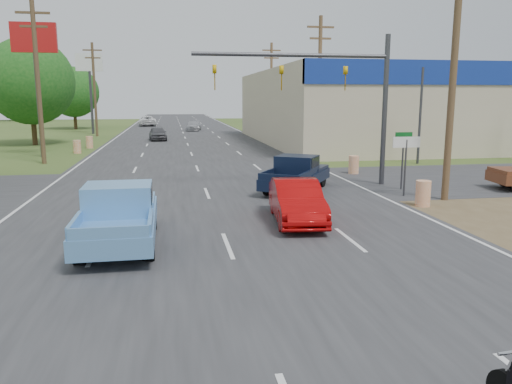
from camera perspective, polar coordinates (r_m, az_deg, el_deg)
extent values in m
cube|color=#2D2D30|center=(45.64, -7.81, 5.40)|extent=(15.00, 180.00, 0.02)
cube|color=#2D2D30|center=(23.83, -5.97, 0.72)|extent=(120.00, 10.00, 0.02)
cube|color=#B7A88C|center=(56.44, 27.04, 8.68)|extent=(50.00, 28.00, 6.60)
cylinder|color=#4C3823|center=(21.47, 21.61, 12.34)|extent=(0.28, 0.28, 10.00)
cylinder|color=#4C3823|center=(38.06, 7.25, 11.92)|extent=(0.28, 0.28, 10.00)
cube|color=#4C3823|center=(38.39, 7.41, 18.20)|extent=(2.00, 0.14, 0.14)
cube|color=#4C3823|center=(38.30, 7.38, 17.01)|extent=(1.60, 0.14, 0.14)
cylinder|color=#4C3823|center=(55.54, 1.76, 11.56)|extent=(0.28, 0.28, 10.00)
cube|color=#4C3823|center=(55.76, 1.79, 15.88)|extent=(2.00, 0.14, 0.14)
cube|color=#4C3823|center=(55.70, 1.79, 15.06)|extent=(1.60, 0.14, 0.14)
cylinder|color=#4C3823|center=(34.39, -23.64, 11.28)|extent=(0.28, 0.28, 10.00)
cube|color=#4C3823|center=(34.76, -24.18, 18.20)|extent=(2.00, 0.14, 0.14)
cube|color=#4C3823|center=(34.65, -24.07, 16.89)|extent=(1.60, 0.14, 0.14)
cylinder|color=#4C3823|center=(58.00, -17.97, 11.02)|extent=(0.28, 0.28, 10.00)
cube|color=#4C3823|center=(58.21, -18.21, 15.15)|extent=(2.00, 0.14, 0.14)
cube|color=#4C3823|center=(58.15, -18.16, 14.37)|extent=(1.60, 0.14, 0.14)
cylinder|color=#422D19|center=(48.99, -24.04, 6.83)|extent=(0.44, 0.44, 3.24)
sphere|color=#164D17|center=(48.95, -24.40, 11.45)|extent=(7.56, 7.56, 7.56)
cylinder|color=#422D19|center=(72.60, -19.96, 7.91)|extent=(0.44, 0.44, 2.88)
sphere|color=#164D17|center=(72.56, -20.13, 10.68)|extent=(6.72, 6.72, 6.72)
cylinder|color=#422D19|center=(105.28, 7.83, 9.23)|extent=(0.44, 0.44, 3.42)
sphere|color=#164D17|center=(105.27, 7.89, 11.51)|extent=(7.98, 7.98, 7.98)
cylinder|color=#422D19|center=(104.43, -25.82, 8.37)|extent=(0.44, 0.44, 3.78)
sphere|color=#164D17|center=(104.43, -26.03, 10.90)|extent=(8.82, 8.82, 8.82)
cylinder|color=orange|center=(20.16, 18.56, -0.17)|extent=(0.56, 0.56, 1.00)
cylinder|color=orange|center=(27.98, 11.11, 3.07)|extent=(0.56, 0.56, 1.00)
cylinder|color=orange|center=(40.21, -19.76, 4.89)|extent=(0.56, 0.56, 1.00)
cylinder|color=orange|center=(44.09, -18.49, 5.42)|extent=(0.56, 0.56, 1.00)
cylinder|color=#3F3F44|center=(38.51, -23.63, 10.37)|extent=(0.30, 0.30, 9.00)
cube|color=#B21414|center=(38.72, -24.05, 15.84)|extent=(3.00, 0.35, 2.00)
cylinder|color=#3F3F44|center=(62.09, -18.34, 10.48)|extent=(0.30, 0.30, 9.00)
cube|color=white|center=(62.23, -18.55, 13.88)|extent=(3.00, 0.35, 2.00)
cylinder|color=#3F3F44|center=(21.90, 16.67, 2.61)|extent=(0.08, 0.08, 2.40)
cube|color=white|center=(21.78, 16.83, 5.47)|extent=(1.20, 0.05, 0.45)
cylinder|color=#3F3F44|center=(23.50, 16.38, 3.14)|extent=(0.08, 0.08, 2.40)
cube|color=#0C591E|center=(23.37, 16.55, 6.30)|extent=(0.80, 0.04, 0.22)
cylinder|color=#3F3F44|center=(24.56, 14.49, 8.93)|extent=(0.24, 0.24, 7.00)
cylinder|color=#3F3F44|center=(23.17, 4.19, 15.34)|extent=(9.00, 0.18, 0.18)
imported|color=gold|center=(23.85, 10.20, 13.99)|extent=(0.18, 0.40, 1.10)
imported|color=gold|center=(23.03, 2.93, 14.26)|extent=(0.18, 0.40, 1.10)
imported|color=gold|center=(22.57, -4.77, 14.31)|extent=(0.18, 0.40, 1.10)
imported|color=#A80708|center=(16.68, 4.66, -1.12)|extent=(1.88, 4.37, 1.40)
cylinder|color=black|center=(16.26, -17.79, -2.99)|extent=(0.31, 0.80, 0.80)
cylinder|color=black|center=(16.12, -11.86, -2.82)|extent=(0.31, 0.80, 0.80)
cylinder|color=black|center=(13.28, -19.51, -6.11)|extent=(0.31, 0.80, 0.80)
cylinder|color=black|center=(13.10, -12.21, -5.95)|extent=(0.31, 0.80, 0.80)
cube|color=#639DD6|center=(14.61, -15.35, -3.48)|extent=(2.05, 5.22, 0.52)
cube|color=#639DD6|center=(16.05, -14.93, -1.00)|extent=(1.92, 1.99, 0.18)
cube|color=#639DD6|center=(14.56, -15.45, -0.78)|extent=(1.85, 1.58, 0.85)
cube|color=black|center=(14.54, -15.47, -0.20)|extent=(1.89, 1.27, 0.45)
cube|color=#639DD6|center=(12.05, -16.48, -4.55)|extent=(1.84, 0.10, 0.30)
cylinder|color=black|center=(24.00, 3.90, 1.69)|extent=(0.63, 0.77, 0.74)
cylinder|color=black|center=(23.55, 7.47, 1.46)|extent=(0.63, 0.77, 0.74)
cylinder|color=black|center=(21.34, 1.40, 0.59)|extent=(0.63, 0.77, 0.74)
cylinder|color=black|center=(20.83, 5.37, 0.30)|extent=(0.63, 0.77, 0.74)
cube|color=black|center=(22.38, 4.59, 1.56)|extent=(4.12, 5.03, 0.48)
cube|color=black|center=(23.69, 5.69, 2.79)|extent=(2.45, 2.48, 0.17)
cube|color=black|center=(22.38, 4.69, 3.18)|extent=(2.20, 2.12, 0.78)
cube|color=black|center=(22.36, 4.70, 3.53)|extent=(2.08, 1.90, 0.41)
cube|color=black|center=(20.13, 2.52, 1.63)|extent=(1.47, 0.97, 0.28)
cylinder|color=black|center=(26.16, 26.69, 1.33)|extent=(0.77, 0.37, 0.74)
imported|color=#4F4F53|center=(50.71, -11.16, 6.57)|extent=(1.95, 4.11, 1.36)
imported|color=#ABABB0|center=(65.54, -7.13, 7.51)|extent=(2.33, 4.45, 1.23)
imported|color=white|center=(78.05, -12.29, 7.92)|extent=(2.77, 5.46, 1.48)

